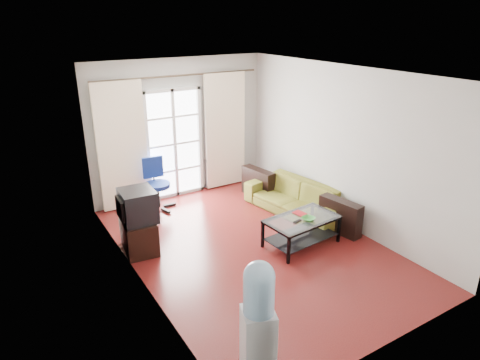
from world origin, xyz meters
name	(u,v)px	position (x,y,z in m)	size (l,w,h in m)	color
floor	(252,246)	(0.00, 0.00, 0.00)	(5.20, 5.20, 0.00)	maroon
ceiling	(254,72)	(0.00, 0.00, 2.70)	(5.20, 5.20, 0.00)	white
wall_back	(180,129)	(0.00, 2.60, 1.35)	(3.60, 0.02, 2.70)	#B3B3AA
wall_front	(397,240)	(0.00, -2.60, 1.35)	(3.60, 0.02, 2.70)	#B3B3AA
wall_left	(134,191)	(-1.80, 0.00, 1.35)	(0.02, 5.20, 2.70)	#B3B3AA
wall_right	(342,147)	(1.80, 0.00, 1.35)	(0.02, 5.20, 2.70)	#B3B3AA
french_door	(175,144)	(-0.15, 2.54, 1.07)	(1.16, 0.06, 2.15)	white
curtain_rod	(179,76)	(0.00, 2.50, 2.38)	(0.04, 0.04, 3.30)	#4C3F2D
curtain_left	(122,147)	(-1.20, 2.48, 1.20)	(0.90, 0.07, 2.35)	#FEEECC
curtain_right	(225,131)	(0.95, 2.48, 1.20)	(0.90, 0.07, 2.35)	#FEEECC
radiator	(219,172)	(0.80, 2.50, 0.33)	(0.64, 0.12, 0.64)	gray
sofa	(295,198)	(1.37, 0.64, 0.29)	(1.08, 2.09, 0.58)	olive
coffee_table	(302,228)	(0.70, -0.36, 0.30)	(1.20, 0.75, 0.47)	silver
bowl	(308,219)	(0.73, -0.47, 0.49)	(0.23, 0.23, 0.05)	#358631
book	(297,215)	(0.69, -0.23, 0.47)	(0.18, 0.22, 0.02)	#B52D16
remote	(297,221)	(0.56, -0.42, 0.47)	(0.16, 0.04, 0.02)	black
tv_stand	(139,235)	(-1.54, 0.83, 0.26)	(0.47, 0.70, 0.51)	black
crt_tv	(137,206)	(-1.54, 0.81, 0.76)	(0.57, 0.56, 0.49)	black
task_chair	(158,194)	(-0.72, 2.14, 0.29)	(0.70, 0.70, 0.97)	black
water_cooler	(258,327)	(-1.47, -2.35, 0.76)	(0.38, 0.38, 1.44)	silver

